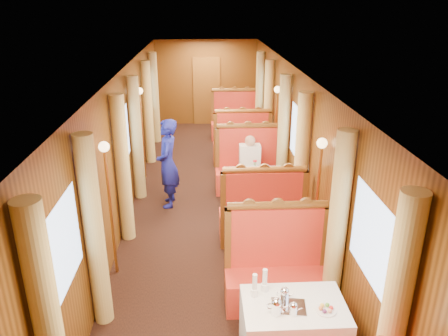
{
  "coord_description": "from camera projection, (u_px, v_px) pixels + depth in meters",
  "views": [
    {
      "loc": [
        -0.15,
        -7.06,
        3.66
      ],
      "look_at": [
        0.19,
        -0.46,
        1.05
      ],
      "focal_mm": 35.0,
      "sensor_mm": 36.0,
      "label": 1
    }
  ],
  "objects": [
    {
      "name": "fruit_plate",
      "position": [
        326.0,
        309.0,
        4.32
      ],
      "size": [
        0.21,
        0.21,
        0.05
      ],
      "rotation": [
        0.0,
        0.0,
        0.28
      ],
      "color": "white",
      "rests_on": "table_near"
    },
    {
      "name": "curtain_right_mid_a",
      "position": [
        301.0,
        167.0,
        6.82
      ],
      "size": [
        0.22,
        0.22,
        2.35
      ],
      "primitive_type": "cylinder",
      "color": "tan",
      "rests_on": "floor"
    },
    {
      "name": "teapot_left",
      "position": [
        276.0,
        308.0,
        4.25
      ],
      "size": [
        0.2,
        0.16,
        0.14
      ],
      "primitive_type": null,
      "rotation": [
        0.0,
        0.0,
        -0.22
      ],
      "color": "silver",
      "rests_on": "tea_tray"
    },
    {
      "name": "banquette_mid_aft",
      "position": [
        248.0,
        170.0,
        8.73
      ],
      "size": [
        1.3,
        0.55,
        1.34
      ],
      "color": "red",
      "rests_on": "floor"
    },
    {
      "name": "curtain_right_mid_b",
      "position": [
        283.0,
        137.0,
        8.27
      ],
      "size": [
        0.22,
        0.22,
        2.35
      ],
      "primitive_type": "cylinder",
      "color": "tan",
      "rests_on": "floor"
    },
    {
      "name": "curtain_left_far_a",
      "position": [
        148.0,
        113.0,
        9.94
      ],
      "size": [
        0.22,
        0.22,
        2.35
      ],
      "primitive_type": "cylinder",
      "color": "tan",
      "rests_on": "floor"
    },
    {
      "name": "curtain_right_far_a",
      "position": [
        268.0,
        112.0,
        10.07
      ],
      "size": [
        0.22,
        0.22,
        2.35
      ],
      "primitive_type": "cylinder",
      "color": "tan",
      "rests_on": "floor"
    },
    {
      "name": "banquette_near_aft",
      "position": [
        277.0,
        273.0,
        5.48
      ],
      "size": [
        1.3,
        0.55,
        1.34
      ],
      "color": "red",
      "rests_on": "floor"
    },
    {
      "name": "wall_right",
      "position": [
        298.0,
        146.0,
        7.52
      ],
      "size": [
        0.01,
        12.0,
        2.5
      ],
      "primitive_type": null,
      "rotation": [
        1.57,
        0.0,
        -1.57
      ],
      "color": "brown",
      "rests_on": "floor"
    },
    {
      "name": "curtain_left_far_b",
      "position": [
        155.0,
        98.0,
        11.39
      ],
      "size": [
        0.22,
        0.22,
        2.35
      ],
      "primitive_type": "cylinder",
      "color": "tan",
      "rests_on": "floor"
    },
    {
      "name": "window_left_mid",
      "position": [
        123.0,
        138.0,
        7.3
      ],
      "size": [
        0.01,
        1.2,
        0.9
      ],
      "primitive_type": null,
      "rotation": [
        1.57,
        0.0,
        1.57
      ],
      "color": "#8EADD6",
      "rests_on": "wall_left"
    },
    {
      "name": "wall_far",
      "position": [
        206.0,
        83.0,
        13.02
      ],
      "size": [
        3.0,
        0.01,
        2.5
      ],
      "primitive_type": null,
      "rotation": [
        1.57,
        0.0,
        0.0
      ],
      "color": "brown",
      "rests_on": "floor"
    },
    {
      "name": "curtain_left_near_a",
      "position": [
        50.0,
        335.0,
        3.43
      ],
      "size": [
        0.22,
        0.22,
        2.35
      ],
      "primitive_type": "cylinder",
      "color": "tan",
      "rests_on": "floor"
    },
    {
      "name": "teapot_right",
      "position": [
        293.0,
        310.0,
        4.25
      ],
      "size": [
        0.15,
        0.12,
        0.11
      ],
      "primitive_type": null,
      "rotation": [
        0.0,
        0.0,
        -0.17
      ],
      "color": "silver",
      "rests_on": "tea_tray"
    },
    {
      "name": "curtain_right_near_a",
      "position": [
        393.0,
        322.0,
        3.56
      ],
      "size": [
        0.22,
        0.22,
        2.35
      ],
      "primitive_type": "cylinder",
      "color": "tan",
      "rests_on": "floor"
    },
    {
      "name": "wall_left",
      "position": [
        123.0,
        149.0,
        7.38
      ],
      "size": [
        0.01,
        12.0,
        2.5
      ],
      "primitive_type": null,
      "rotation": [
        1.57,
        0.0,
        1.57
      ],
      "color": "brown",
      "rests_on": "floor"
    },
    {
      "name": "table_far",
      "position": [
        238.0,
        135.0,
        11.06
      ],
      "size": [
        1.05,
        0.72,
        0.75
      ],
      "primitive_type": "cube",
      "color": "white",
      "rests_on": "floor"
    },
    {
      "name": "curtain_right_far_b",
      "position": [
        260.0,
        97.0,
        11.52
      ],
      "size": [
        0.22,
        0.22,
        2.35
      ],
      "primitive_type": "cylinder",
      "color": "tan",
      "rests_on": "floor"
    },
    {
      "name": "cup_outboard",
      "position": [
        265.0,
        282.0,
        4.58
      ],
      "size": [
        0.08,
        0.08,
        0.26
      ],
      "rotation": [
        0.0,
        0.0,
        -0.19
      ],
      "color": "white",
      "rests_on": "table_near"
    },
    {
      "name": "sconce_right_aft",
      "position": [
        276.0,
        113.0,
        9.09
      ],
      "size": [
        0.14,
        0.14,
        1.95
      ],
      "color": "#BF8C3F",
      "rests_on": "floor"
    },
    {
      "name": "banquette_far_aft",
      "position": [
        235.0,
        123.0,
        11.98
      ],
      "size": [
        1.3,
        0.55,
        1.34
      ],
      "color": "red",
      "rests_on": "floor"
    },
    {
      "name": "curtain_left_mid_b",
      "position": [
        137.0,
        139.0,
        8.13
      ],
      "size": [
        0.22,
        0.22,
        2.35
      ],
      "primitive_type": "cylinder",
      "color": "tan",
      "rests_on": "floor"
    },
    {
      "name": "doorway_far",
      "position": [
        207.0,
        91.0,
        13.09
      ],
      "size": [
        0.8,
        0.04,
        2.0
      ],
      "primitive_type": "cube",
      "color": "brown",
      "rests_on": "floor"
    },
    {
      "name": "table_near",
      "position": [
        292.0,
        334.0,
        4.55
      ],
      "size": [
        1.05,
        0.72,
        0.75
      ],
      "primitive_type": "cube",
      "color": "white",
      "rests_on": "floor"
    },
    {
      "name": "sconce_left_aft",
      "position": [
        141.0,
        115.0,
        8.96
      ],
      "size": [
        0.14,
        0.14,
        1.95
      ],
      "color": "#BF8C3F",
      "rests_on": "floor"
    },
    {
      "name": "rose_vase_far",
      "position": [
        237.0,
        114.0,
        10.88
      ],
      "size": [
        0.06,
        0.06,
        0.36
      ],
      "rotation": [
        0.0,
        0.0,
        0.33
      ],
      "color": "silver",
      "rests_on": "table_far"
    },
    {
      "name": "window_right_near",
      "position": [
        374.0,
        242.0,
        4.19
      ],
      "size": [
        0.01,
        1.2,
        0.9
      ],
      "primitive_type": null,
      "rotation": [
        1.57,
        0.0,
        -1.57
      ],
      "color": "#8EADD6",
      "rests_on": "wall_right"
    },
    {
      "name": "cup_inboard",
      "position": [
        255.0,
        287.0,
        4.5
      ],
      "size": [
        0.08,
        0.08,
        0.26
      ],
      "rotation": [
        0.0,
        0.0,
        -0.2
      ],
      "color": "white",
      "rests_on": "table_near"
    },
    {
      "name": "curtain_right_near_b",
      "position": [
        337.0,
        228.0,
        5.01
      ],
      "size": [
        0.22,
        0.22,
        2.35
      ],
      "primitive_type": "cylinder",
      "color": "tan",
      "rests_on": "floor"
    },
    {
      "name": "teapot_back",
      "position": [
        284.0,
        296.0,
        4.44
      ],
      "size": [
        0.17,
        0.14,
        0.12
      ],
      "primitive_type": null,
      "rotation": [
        0.0,
        0.0,
        -0.2
      ],
      "color": "silver",
      "rests_on": "tea_tray"
    },
    {
      "name": "sconce_left_fore",
      "position": [
        108.0,
        183.0,
        5.71
      ],
      "size": [
        0.14,
        0.14,
        1.95
      ],
      "color": "#BF8C3F",
      "rests_on": "floor"
    },
    {
      "name": "table_mid",
      "position": [
        254.0,
        193.0,
        7.8
      ],
      "size": [
        1.05,
        0.72,
        0.75
      ],
      "primitive_type": "cube",
      "color": "white",
      "rests_on": "floor"
    },
    {
      "name": "window_right_mid",
      "position": [
        298.0,
        135.0,
        7.45
      ],
      "size": [
        0.01,
        1.2,
        0.9
      ],
      "primitive_type": null,
      "rotation": [
        1.57,
        0.0,
        -1.57
      ],
      "color": "#8EADD6",
      "rests_on": "wall_right"
    },
    {
      "name": "floor",
      "position": [
        212.0,
        213.0,
        7.91
      ],
      "size": [
        3.0,
        12.0,
        0.01
      ],
      "primitive_type": null,
      "color": "black",
      "rests_on": "ground"
    },
    {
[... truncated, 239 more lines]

